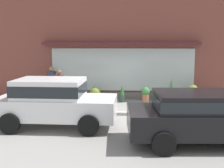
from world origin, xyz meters
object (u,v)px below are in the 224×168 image
Objects in this scene: fire_hydrant at (78,96)px; parked_car_white at (54,100)px; potted_plant_corner_tall at (24,92)px; potted_plant_window_left at (95,94)px; potted_plant_window_center at (171,91)px; potted_plant_low_front at (192,92)px; parked_car_black at (204,114)px; potted_plant_trailing_edge at (145,94)px; potted_plant_doorstep at (72,92)px; pedestrian_with_handbag at (59,85)px; potted_plant_window_right at (122,94)px; pedestrian_passerby at (52,80)px.

parked_car_white is at bearing -94.31° from fire_hydrant.
potted_plant_corner_tall is 1.36× the size of potted_plant_window_left.
potted_plant_window_center is at bearing 44.43° from parked_car_white.
potted_plant_low_front is 0.75× the size of potted_plant_window_center.
parked_car_black is 5.68m from potted_plant_trailing_edge.
potted_plant_trailing_edge reaches higher than potted_plant_window_left.
potted_plant_trailing_edge is 0.96× the size of potted_plant_doorstep.
pedestrian_with_handbag reaches higher than potted_plant_trailing_edge.
potted_plant_window_right is at bearing -0.02° from potted_plant_corner_tall.
fire_hydrant reaches higher than potted_plant_window_right.
potted_plant_window_center is at bearing 4.45° from potted_plant_window_right.
potted_plant_trailing_edge is 3.60m from potted_plant_doorstep.
parked_car_white is 5.45× the size of potted_plant_trailing_edge.
potted_plant_window_right reaches higher than potted_plant_doorstep.
parked_car_black is 6.79m from potted_plant_window_left.
fire_hydrant is at bearing -21.60° from potted_plant_corner_tall.
fire_hydrant is at bearing -162.71° from potted_plant_window_center.
pedestrian_with_handbag reaches higher than potted_plant_window_left.
potted_plant_low_front is at bearing 3.09° from potted_plant_window_center.
potted_plant_corner_tall is 3.52m from potted_plant_window_left.
pedestrian_with_handbag is 2.40× the size of potted_plant_window_left.
potted_plant_doorstep is at bearing 127.38° from parked_car_black.
pedestrian_with_handbag reaches higher than potted_plant_window_center.
parked_car_white reaches higher than potted_plant_window_right.
potted_plant_corner_tall reaches higher than potted_plant_low_front.
pedestrian_passerby is 1.95× the size of potted_plant_window_right.
parked_car_black is 5.93× the size of potted_plant_doorstep.
potted_plant_trailing_edge is at bearing -2.33° from potted_plant_window_left.
potted_plant_corner_tall is (-2.37, -0.20, 0.05)m from potted_plant_doorstep.
pedestrian_passerby is 2.39× the size of potted_plant_window_left.
potted_plant_doorstep is (-2.47, 0.20, -0.00)m from potted_plant_window_right.
parked_car_black reaches higher than potted_plant_corner_tall.
pedestrian_passerby is at bearing 132.27° from parked_car_black.
pedestrian_passerby is at bearing 176.58° from potted_plant_trailing_edge.
potted_plant_window_right is at bearing -175.96° from potted_plant_low_front.
fire_hydrant is 3.13m from potted_plant_corner_tall.
fire_hydrant is 1.25× the size of potted_plant_trailing_edge.
pedestrian_passerby is 0.37× the size of parked_car_black.
parked_car_black is (6.03, -5.77, -0.14)m from pedestrian_passerby.
pedestrian_passerby is at bearing -41.00° from pedestrian_with_handbag.
parked_car_white is at bearing -127.97° from potted_plant_trailing_edge.
potted_plant_low_front is 4.70m from potted_plant_window_left.
fire_hydrant is 0.97× the size of potted_plant_corner_tall.
parked_car_black is at bearing -65.37° from potted_plant_window_right.
pedestrian_with_handbag reaches higher than potted_plant_low_front.
potted_plant_window_left is at bearing 64.52° from fire_hydrant.
pedestrian_passerby is 2.30m from potted_plant_window_left.
parked_car_black is 3.94× the size of potted_plant_window_center.
parked_car_white is 4.72m from potted_plant_window_right.
parked_car_black reaches higher than potted_plant_low_front.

